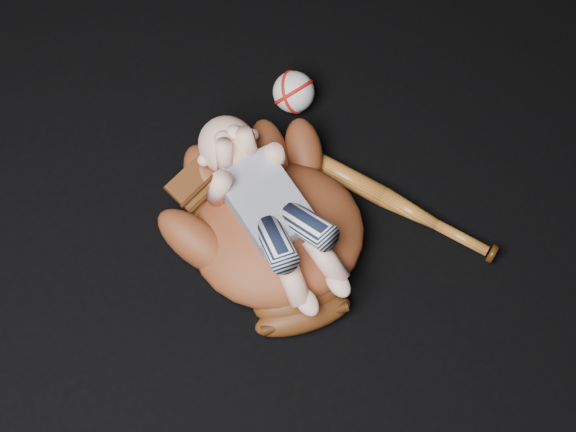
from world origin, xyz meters
The scene contains 4 objects.
baseball_glove centered at (0.04, -0.05, 0.07)m, with size 0.38×0.43×0.13m, color #632A15, non-canonical shape.
newborn_baby centered at (0.03, -0.05, 0.13)m, with size 0.18×0.38×0.15m, color #F7B69F, non-canonical shape.
baseball_bat centered at (0.25, -0.12, 0.02)m, with size 0.04×0.41×0.04m, color #A15B1F, non-canonical shape.
baseball centered at (0.24, 0.17, 0.04)m, with size 0.08×0.08×0.08m, color white.
Camera 1 is at (-0.31, -0.54, 1.32)m, focal length 50.00 mm.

